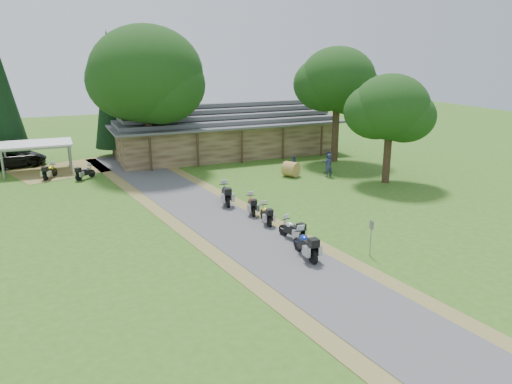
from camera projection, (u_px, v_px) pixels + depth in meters
name	position (u px, v px, depth m)	size (l,w,h in m)	color
ground	(273.00, 254.00, 24.46)	(120.00, 120.00, 0.00)	#375A19
driveway	(235.00, 229.00, 27.81)	(46.00, 46.00, 0.00)	#4E4E51
lodge	(224.00, 128.00, 47.27)	(21.40, 9.40, 4.90)	brown
carport	(37.00, 157.00, 40.63)	(5.50, 3.67, 2.38)	white
car_dark_suv	(10.00, 153.00, 42.17)	(6.21, 2.64, 2.38)	black
motorcycle_row_a	(306.00, 244.00, 23.87)	(2.07, 0.68, 1.42)	navy
motorcycle_row_b	(292.00, 229.00, 26.12)	(1.81, 0.59, 1.24)	#B5B8BD
motorcycle_row_c	(266.00, 213.00, 28.62)	(1.74, 0.57, 1.19)	yellow
motorcycle_row_d	(252.00, 204.00, 30.36)	(1.79, 0.58, 1.22)	#DE4F28
motorcycle_row_e	(226.00, 193.00, 32.15)	(2.10, 0.69, 1.44)	black
motorcycle_carport_a	(50.00, 171.00, 38.58)	(1.78, 0.58, 1.22)	#C5B600
motorcycle_carport_b	(85.00, 172.00, 38.40)	(1.71, 0.56, 1.17)	slate
person_a	(329.00, 163.00, 39.00)	(0.61, 0.44, 2.16)	navy
person_b	(328.00, 160.00, 40.24)	(0.58, 0.42, 2.05)	navy
person_c	(294.00, 164.00, 39.46)	(0.53, 0.38, 1.87)	navy
hay_bale	(291.00, 169.00, 39.18)	(1.18, 1.18, 1.08)	olive
sign_post	(371.00, 238.00, 23.96)	(0.33, 0.05, 1.83)	gray
oak_lodge_left	(147.00, 93.00, 40.79)	(9.25, 9.25, 12.48)	black
oak_lodge_right	(337.00, 95.00, 43.16)	(6.49, 6.49, 11.61)	black
oak_driveway	(390.00, 122.00, 36.37)	(5.62, 5.62, 9.10)	black
cedar_near	(111.00, 95.00, 45.14)	(3.46, 3.46, 11.36)	black
cedar_far	(0.00, 98.00, 42.80)	(3.90, 3.90, 11.33)	black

